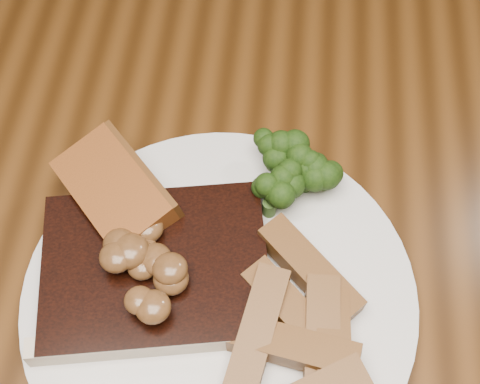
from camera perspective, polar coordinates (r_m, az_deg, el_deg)
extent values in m
cube|color=#47280E|center=(0.56, -1.27, -4.19)|extent=(1.60, 0.90, 0.04)
cylinder|color=black|center=(1.49, 9.78, 15.44)|extent=(0.04, 0.04, 0.44)
cylinder|color=black|center=(1.47, -4.93, 15.41)|extent=(0.04, 0.04, 0.44)
cylinder|color=black|center=(1.26, 11.56, 3.81)|extent=(0.04, 0.04, 0.44)
cylinder|color=black|center=(1.23, -5.36, 3.61)|extent=(0.04, 0.04, 0.44)
cylinder|color=silver|center=(0.51, -1.75, -9.04)|extent=(0.32, 0.32, 0.01)
cube|color=black|center=(0.51, -7.16, -6.58)|extent=(0.19, 0.15, 0.02)
cube|color=#C2B196|center=(0.49, -8.21, -12.77)|extent=(0.16, 0.04, 0.02)
cube|color=brown|center=(0.54, -10.43, -0.95)|extent=(0.11, 0.11, 0.02)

